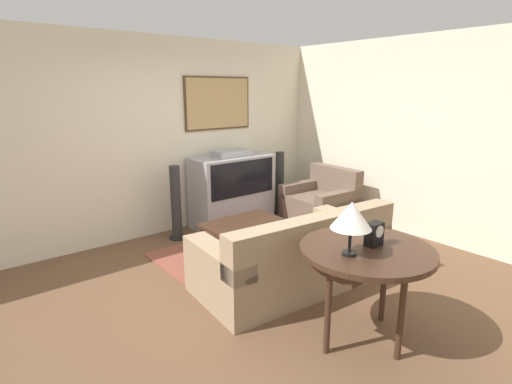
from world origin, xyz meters
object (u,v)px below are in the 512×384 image
object	(u,v)px
mantel_clock	(374,234)
speaker_tower_right	(280,184)
tv	(232,190)
armchair	(321,205)
speaker_tower_left	(176,205)
couch	(294,258)
console_table	(367,256)
table_lamp	(351,216)
coffee_table	(242,224)

from	to	relation	value
mantel_clock	speaker_tower_right	xyz separation A→B (m)	(1.73, 3.01, -0.41)
tv	armchair	world-z (taller)	tv
armchair	speaker_tower_left	distance (m)	2.18
couch	speaker_tower_left	distance (m)	2.01
console_table	mantel_clock	world-z (taller)	mantel_clock
tv	speaker_tower_right	world-z (taller)	tv
table_lamp	mantel_clock	xyz separation A→B (m)	(0.30, -0.00, -0.21)
couch	table_lamp	size ratio (longest dim) A/B	4.99
armchair	speaker_tower_right	xyz separation A→B (m)	(-0.13, 0.80, 0.19)
armchair	speaker_tower_left	xyz separation A→B (m)	(-2.02, 0.80, 0.19)
mantel_clock	coffee_table	bearing A→B (deg)	82.83
tv	table_lamp	size ratio (longest dim) A/B	2.94
console_table	speaker_tower_left	bearing A→B (deg)	91.63
coffee_table	console_table	bearing A→B (deg)	-99.30
tv	table_lamp	xyz separation A→B (m)	(-1.09, -3.03, 0.57)
tv	console_table	size ratio (longest dim) A/B	1.16
couch	console_table	xyz separation A→B (m)	(-0.22, -1.04, 0.44)
speaker_tower_right	couch	bearing A→B (deg)	-128.77
console_table	speaker_tower_right	distance (m)	3.52
tv	speaker_tower_right	distance (m)	0.95
table_lamp	mantel_clock	distance (m)	0.37
armchair	speaker_tower_right	world-z (taller)	speaker_tower_right
table_lamp	speaker_tower_right	size ratio (longest dim) A/B	0.40
tv	armchair	xyz separation A→B (m)	(1.07, -0.82, -0.25)
armchair	speaker_tower_right	size ratio (longest dim) A/B	0.95
couch	mantel_clock	xyz separation A→B (m)	(-0.14, -1.03, 0.60)
couch	speaker_tower_right	bearing A→B (deg)	-124.01
tv	coffee_table	world-z (taller)	tv
speaker_tower_right	speaker_tower_left	bearing A→B (deg)	180.00
tv	speaker_tower_left	bearing A→B (deg)	-178.84
couch	table_lamp	world-z (taller)	table_lamp
coffee_table	table_lamp	bearing A→B (deg)	-105.14
coffee_table	table_lamp	world-z (taller)	table_lamp
speaker_tower_left	console_table	bearing A→B (deg)	-88.37
mantel_clock	tv	bearing A→B (deg)	75.52
table_lamp	tv	bearing A→B (deg)	70.27
coffee_table	table_lamp	xyz separation A→B (m)	(-0.57, -2.10, 0.75)
console_table	speaker_tower_left	distance (m)	3.02
table_lamp	armchair	bearing A→B (deg)	45.60
mantel_clock	speaker_tower_right	world-z (taller)	speaker_tower_right
speaker_tower_left	coffee_table	bearing A→B (deg)	-64.75
console_table	speaker_tower_left	world-z (taller)	speaker_tower_left
coffee_table	console_table	size ratio (longest dim) A/B	0.94
tv	mantel_clock	distance (m)	3.15
console_table	mantel_clock	bearing A→B (deg)	2.34
armchair	console_table	xyz separation A→B (m)	(-1.94, -2.21, 0.44)
speaker_tower_left	speaker_tower_right	bearing A→B (deg)	0.00
coffee_table	speaker_tower_left	bearing A→B (deg)	115.25
table_lamp	mantel_clock	world-z (taller)	table_lamp
couch	armchair	distance (m)	2.08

